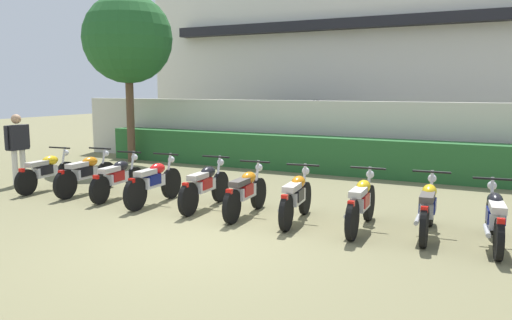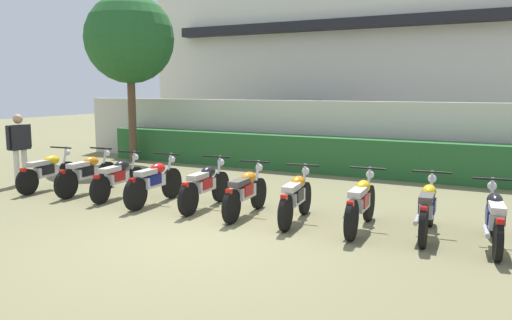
% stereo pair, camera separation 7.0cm
% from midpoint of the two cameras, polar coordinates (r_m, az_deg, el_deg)
% --- Properties ---
extents(ground, '(60.00, 60.00, 0.00)m').
position_cam_midpoint_polar(ground, '(7.91, -7.12, -9.01)').
color(ground, olive).
extents(building, '(19.68, 6.50, 8.57)m').
position_cam_midpoint_polar(building, '(21.68, 16.29, 12.96)').
color(building, silver).
rests_on(building, ground).
extents(compound_wall, '(18.69, 0.30, 1.94)m').
position_cam_midpoint_polar(compound_wall, '(14.59, 10.15, 2.66)').
color(compound_wall, beige).
rests_on(compound_wall, ground).
extents(hedge_row, '(14.96, 0.70, 0.99)m').
position_cam_midpoint_polar(hedge_row, '(13.98, 9.24, 0.48)').
color(hedge_row, '#28602D').
rests_on(hedge_row, ground).
extents(parked_car, '(4.65, 2.42, 1.89)m').
position_cam_midpoint_polar(parked_car, '(17.67, 2.85, 3.58)').
color(parked_car, black).
rests_on(parked_car, ground).
extents(tree_near_inspector, '(2.74, 2.74, 5.18)m').
position_cam_midpoint_polar(tree_near_inspector, '(16.57, -13.78, 12.94)').
color(tree_near_inspector, brown).
rests_on(tree_near_inspector, ground).
extents(motorcycle_in_row_0, '(0.60, 1.80, 0.94)m').
position_cam_midpoint_polar(motorcycle_in_row_0, '(12.52, -22.05, -1.14)').
color(motorcycle_in_row_0, black).
rests_on(motorcycle_in_row_0, ground).
extents(motorcycle_in_row_1, '(0.60, 1.91, 0.97)m').
position_cam_midpoint_polar(motorcycle_in_row_1, '(11.84, -18.14, -1.39)').
color(motorcycle_in_row_1, black).
rests_on(motorcycle_in_row_1, ground).
extents(motorcycle_in_row_2, '(0.60, 1.81, 0.94)m').
position_cam_midpoint_polar(motorcycle_in_row_2, '(11.16, -14.93, -1.88)').
color(motorcycle_in_row_2, black).
rests_on(motorcycle_in_row_2, ground).
extents(motorcycle_in_row_3, '(0.60, 1.87, 0.98)m').
position_cam_midpoint_polar(motorcycle_in_row_3, '(10.39, -11.09, -2.37)').
color(motorcycle_in_row_3, black).
rests_on(motorcycle_in_row_3, ground).
extents(motorcycle_in_row_4, '(0.60, 1.90, 0.97)m').
position_cam_midpoint_polar(motorcycle_in_row_4, '(9.88, -5.50, -2.82)').
color(motorcycle_in_row_4, black).
rests_on(motorcycle_in_row_4, ground).
extents(motorcycle_in_row_5, '(0.60, 1.80, 0.96)m').
position_cam_midpoint_polar(motorcycle_in_row_5, '(9.28, -0.96, -3.53)').
color(motorcycle_in_row_5, black).
rests_on(motorcycle_in_row_5, ground).
extents(motorcycle_in_row_6, '(0.60, 1.80, 0.96)m').
position_cam_midpoint_polar(motorcycle_in_row_6, '(8.87, 4.67, -4.10)').
color(motorcycle_in_row_6, black).
rests_on(motorcycle_in_row_6, ground).
extents(motorcycle_in_row_7, '(0.60, 1.93, 0.97)m').
position_cam_midpoint_polar(motorcycle_in_row_7, '(8.53, 11.82, -4.68)').
color(motorcycle_in_row_7, black).
rests_on(motorcycle_in_row_7, ground).
extents(motorcycle_in_row_8, '(0.60, 1.89, 0.97)m').
position_cam_midpoint_polar(motorcycle_in_row_8, '(8.45, 18.79, -5.08)').
color(motorcycle_in_row_8, black).
rests_on(motorcycle_in_row_8, ground).
extents(motorcycle_in_row_9, '(0.60, 1.87, 0.95)m').
position_cam_midpoint_polar(motorcycle_in_row_9, '(8.24, 25.24, -5.84)').
color(motorcycle_in_row_9, black).
rests_on(motorcycle_in_row_9, ground).
extents(inspector_person, '(0.23, 0.68, 1.69)m').
position_cam_midpoint_polar(inspector_person, '(13.48, -24.74, 1.75)').
color(inspector_person, silver).
rests_on(inspector_person, ground).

